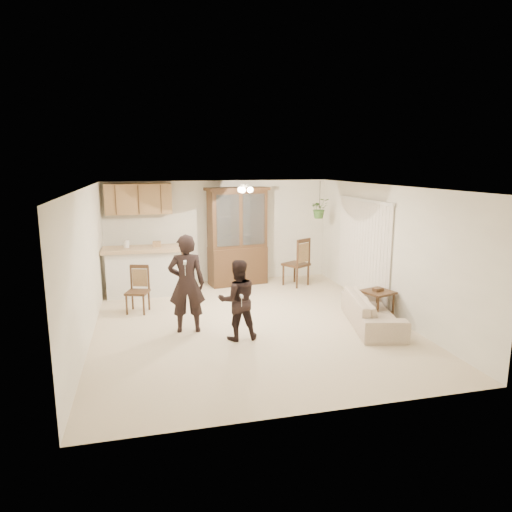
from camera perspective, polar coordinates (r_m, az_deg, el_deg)
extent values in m
plane|color=beige|center=(8.55, -0.94, -8.32)|extent=(6.50, 6.50, 0.00)
cube|color=white|center=(8.06, -1.00, 8.66)|extent=(5.50, 6.50, 0.02)
cube|color=beige|center=(11.36, -4.62, 3.08)|extent=(5.50, 0.02, 2.50)
cube|color=beige|center=(5.20, 7.09, -7.00)|extent=(5.50, 0.02, 2.50)
cube|color=beige|center=(8.08, -20.36, -1.00)|extent=(0.02, 6.50, 2.50)
cube|color=beige|center=(9.21, 15.95, 0.73)|extent=(0.02, 6.50, 2.50)
cube|color=silver|center=(10.47, -13.80, -2.11)|extent=(1.60, 0.55, 1.00)
cube|color=tan|center=(10.36, -13.94, 0.85)|extent=(1.75, 0.70, 0.08)
cube|color=brown|center=(10.95, -14.47, 6.92)|extent=(1.50, 0.34, 0.70)
imported|color=#275120|center=(11.08, 7.94, 5.92)|extent=(0.43, 0.37, 0.48)
cylinder|color=black|center=(11.06, 7.98, 7.60)|extent=(0.01, 0.01, 0.65)
imported|color=beige|center=(8.56, 14.37, -6.08)|extent=(1.13, 1.99, 0.73)
imported|color=black|center=(7.96, -8.68, -3.18)|extent=(0.71, 0.51, 1.80)
imported|color=black|center=(7.59, -2.32, -5.53)|extent=(0.66, 0.51, 1.35)
cube|color=#332212|center=(11.16, -2.31, -1.18)|extent=(1.44, 0.75, 0.92)
cube|color=#332212|center=(10.97, -2.36, 4.67)|extent=(1.43, 0.68, 1.37)
cube|color=silver|center=(10.97, -2.36, 4.67)|extent=(1.18, 0.20, 1.20)
cube|color=#332212|center=(10.91, -2.39, 8.38)|extent=(1.56, 0.79, 0.07)
cube|color=#332212|center=(8.86, 15.01, -4.37)|extent=(0.64, 0.64, 0.04)
cube|color=#332212|center=(8.97, 14.88, -6.74)|extent=(0.54, 0.54, 0.03)
cube|color=#332212|center=(8.85, 15.02, -4.05)|extent=(0.21, 0.17, 0.06)
cube|color=#332212|center=(9.30, -14.59, -4.41)|extent=(0.52, 0.52, 0.04)
cube|color=#A47A52|center=(9.24, -14.67, -2.92)|extent=(0.30, 0.13, 0.36)
cube|color=#332212|center=(9.19, -14.74, -1.52)|extent=(0.37, 0.15, 0.07)
cube|color=#332212|center=(10.79, -10.33, -1.99)|extent=(0.53, 0.53, 0.05)
cube|color=#A47A52|center=(10.74, -10.37, -0.66)|extent=(0.31, 0.13, 0.37)
cube|color=#332212|center=(10.69, -10.42, 0.59)|extent=(0.38, 0.16, 0.07)
cube|color=#332212|center=(11.04, 5.01, -1.05)|extent=(0.71, 0.71, 0.06)
cube|color=#A47A52|center=(10.97, 5.04, 0.55)|extent=(0.35, 0.24, 0.45)
cube|color=#332212|center=(10.92, 5.07, 2.05)|extent=(0.42, 0.29, 0.09)
cube|color=white|center=(7.47, -8.88, -0.80)|extent=(0.06, 0.15, 0.05)
cube|color=white|center=(7.25, -1.82, -5.05)|extent=(0.04, 0.12, 0.04)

